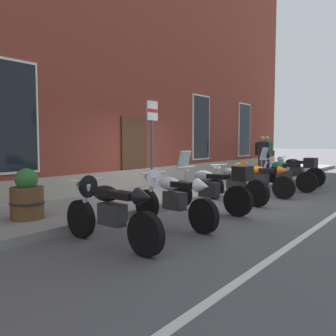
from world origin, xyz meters
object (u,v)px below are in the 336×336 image
at_px(pedestrian_dark_jacket, 262,152).
at_px(motorcycle_black_naked, 295,172).
at_px(motorcycle_white_sport, 170,195).
at_px(motorcycle_black_sport, 107,208).
at_px(parking_sign, 152,136).
at_px(motorcycle_grey_naked, 234,184).
at_px(pedestrian_striped_shirt, 266,152).
at_px(barrel_planter, 27,197).
at_px(motorcycle_silver_touring, 212,187).
at_px(motorcycle_orange_sport, 256,177).
at_px(motorcycle_green_touring, 286,173).

bearing_deg(pedestrian_dark_jacket, motorcycle_black_naked, -137.07).
relative_size(motorcycle_white_sport, pedestrian_dark_jacket, 1.27).
bearing_deg(motorcycle_black_sport, parking_sign, 26.22).
distance_m(motorcycle_grey_naked, pedestrian_dark_jacket, 7.16).
distance_m(pedestrian_striped_shirt, barrel_planter, 12.17).
height_order(motorcycle_grey_naked, parking_sign, parking_sign).
bearing_deg(pedestrian_striped_shirt, motorcycle_silver_touring, -165.43).
height_order(motorcycle_orange_sport, pedestrian_striped_shirt, pedestrian_striped_shirt).
relative_size(motorcycle_black_sport, motorcycle_grey_naked, 1.01).
height_order(motorcycle_green_touring, motorcycle_black_naked, motorcycle_green_touring).
bearing_deg(motorcycle_orange_sport, motorcycle_white_sport, -177.59).
height_order(motorcycle_green_touring, barrel_planter, motorcycle_green_touring).
height_order(motorcycle_orange_sport, parking_sign, parking_sign).
xyz_separation_m(motorcycle_white_sport, motorcycle_orange_sport, (4.39, 0.18, -0.02)).
xyz_separation_m(motorcycle_green_touring, barrel_planter, (-7.63, 2.13, -0.02)).
xyz_separation_m(motorcycle_grey_naked, motorcycle_orange_sport, (1.40, -0.00, 0.07)).
bearing_deg(motorcycle_black_sport, pedestrian_striped_shirt, 10.91).
distance_m(pedestrian_dark_jacket, pedestrian_striped_shirt, 0.67).
relative_size(motorcycle_white_sport, motorcycle_grey_naked, 1.01).
xyz_separation_m(parking_sign, barrel_planter, (-2.77, 0.68, -1.14)).
height_order(motorcycle_black_naked, pedestrian_striped_shirt, pedestrian_striped_shirt).
xyz_separation_m(pedestrian_dark_jacket, pedestrian_striped_shirt, (0.67, 0.06, 0.00)).
bearing_deg(pedestrian_striped_shirt, motorcycle_white_sport, -167.55).
xyz_separation_m(motorcycle_black_sport, barrel_planter, (-0.06, 2.01, -0.02)).
xyz_separation_m(motorcycle_green_touring, pedestrian_striped_shirt, (4.52, 2.46, 0.52)).
bearing_deg(parking_sign, motorcycle_white_sport, -129.70).
relative_size(motorcycle_grey_naked, motorcycle_green_touring, 0.95).
distance_m(motorcycle_silver_touring, motorcycle_green_touring, 4.43).
height_order(motorcycle_silver_touring, motorcycle_grey_naked, motorcycle_silver_touring).
bearing_deg(pedestrian_dark_jacket, barrel_planter, -178.69).
bearing_deg(motorcycle_orange_sport, motorcycle_black_naked, -2.25).
bearing_deg(pedestrian_striped_shirt, motorcycle_black_sport, -169.09).
bearing_deg(motorcycle_black_sport, pedestrian_dark_jacket, 11.25).
distance_m(motorcycle_white_sport, pedestrian_striped_shirt, 10.75).
bearing_deg(motorcycle_black_sport, motorcycle_green_touring, -0.94).
bearing_deg(motorcycle_black_sport, motorcycle_black_naked, 0.52).
bearing_deg(barrel_planter, motorcycle_black_naked, -11.92).
distance_m(motorcycle_white_sport, pedestrian_dark_jacket, 10.08).
bearing_deg(motorcycle_grey_naked, motorcycle_orange_sport, -0.12).
height_order(motorcycle_silver_touring, parking_sign, parking_sign).
xyz_separation_m(motorcycle_silver_touring, pedestrian_striped_shirt, (8.95, 2.33, 0.52)).
relative_size(motorcycle_black_sport, barrel_planter, 2.29).
bearing_deg(motorcycle_green_touring, barrel_planter, 164.38).
distance_m(motorcycle_silver_touring, pedestrian_striped_shirt, 9.26).
bearing_deg(motorcycle_white_sport, motorcycle_black_naked, 0.49).
height_order(motorcycle_black_sport, motorcycle_grey_naked, motorcycle_black_sport).
bearing_deg(motorcycle_grey_naked, motorcycle_black_naked, -1.59).
height_order(pedestrian_dark_jacket, barrel_planter, pedestrian_dark_jacket).
bearing_deg(pedestrian_dark_jacket, motorcycle_silver_touring, -164.69).
bearing_deg(motorcycle_white_sport, motorcycle_silver_touring, -0.41).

